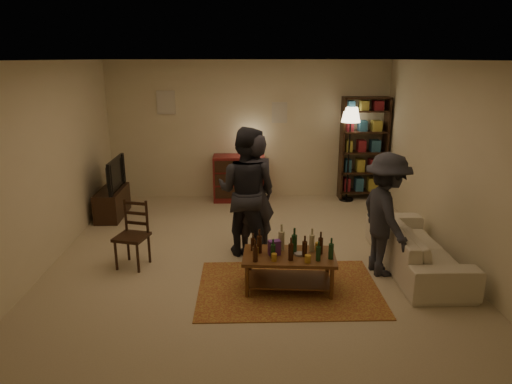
{
  "coord_description": "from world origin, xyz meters",
  "views": [
    {
      "loc": [
        -0.1,
        -5.99,
        2.73
      ],
      "look_at": [
        0.06,
        0.1,
        0.93
      ],
      "focal_mm": 32.0,
      "sensor_mm": 36.0,
      "label": 1
    }
  ],
  "objects_px": {
    "tv_stand": "(112,196)",
    "person_left": "(253,195)",
    "dining_chair": "(133,232)",
    "bookshelf": "(363,148)",
    "person_by_sofa": "(386,215)",
    "coffee_table": "(289,258)",
    "sofa": "(416,246)",
    "person_right": "(247,192)",
    "floor_lamp": "(351,122)",
    "dresser": "(239,177)"
  },
  "relations": [
    {
      "from": "tv_stand",
      "to": "person_left",
      "type": "height_order",
      "value": "person_left"
    },
    {
      "from": "dining_chair",
      "to": "bookshelf",
      "type": "xyz_separation_m",
      "value": [
        3.85,
        2.99,
        0.56
      ]
    },
    {
      "from": "person_by_sofa",
      "to": "tv_stand",
      "type": "bearing_deg",
      "value": 52.97
    },
    {
      "from": "coffee_table",
      "to": "person_by_sofa",
      "type": "xyz_separation_m",
      "value": [
        1.27,
        0.41,
        0.4
      ]
    },
    {
      "from": "dining_chair",
      "to": "person_by_sofa",
      "type": "xyz_separation_m",
      "value": [
        3.3,
        -0.33,
        0.33
      ]
    },
    {
      "from": "person_left",
      "to": "bookshelf",
      "type": "bearing_deg",
      "value": -150.01
    },
    {
      "from": "dining_chair",
      "to": "person_left",
      "type": "bearing_deg",
      "value": 28.01
    },
    {
      "from": "sofa",
      "to": "coffee_table",
      "type": "bearing_deg",
      "value": 107.36
    },
    {
      "from": "tv_stand",
      "to": "person_right",
      "type": "bearing_deg",
      "value": -34.61
    },
    {
      "from": "floor_lamp",
      "to": "coffee_table",
      "type": "bearing_deg",
      "value": -112.64
    },
    {
      "from": "tv_stand",
      "to": "dresser",
      "type": "height_order",
      "value": "dresser"
    },
    {
      "from": "tv_stand",
      "to": "dresser",
      "type": "bearing_deg",
      "value": 22.07
    },
    {
      "from": "floor_lamp",
      "to": "sofa",
      "type": "xyz_separation_m",
      "value": [
        0.27,
        -3.05,
        -1.26
      ]
    },
    {
      "from": "bookshelf",
      "to": "tv_stand",
      "type": "bearing_deg",
      "value": -168.2
    },
    {
      "from": "tv_stand",
      "to": "bookshelf",
      "type": "bearing_deg",
      "value": 11.8
    },
    {
      "from": "bookshelf",
      "to": "person_right",
      "type": "relative_size",
      "value": 1.1
    },
    {
      "from": "coffee_table",
      "to": "person_right",
      "type": "xyz_separation_m",
      "value": [
        -0.5,
        1.11,
        0.51
      ]
    },
    {
      "from": "coffee_table",
      "to": "tv_stand",
      "type": "xyz_separation_m",
      "value": [
        -2.88,
        2.75,
        -0.02
      ]
    },
    {
      "from": "sofa",
      "to": "person_right",
      "type": "bearing_deg",
      "value": 76.13
    },
    {
      "from": "dining_chair",
      "to": "person_left",
      "type": "xyz_separation_m",
      "value": [
        1.62,
        0.35,
        0.4
      ]
    },
    {
      "from": "floor_lamp",
      "to": "person_left",
      "type": "distance_m",
      "value": 3.22
    },
    {
      "from": "bookshelf",
      "to": "coffee_table",
      "type": "bearing_deg",
      "value": -115.92
    },
    {
      "from": "bookshelf",
      "to": "person_by_sofa",
      "type": "bearing_deg",
      "value": -99.34
    },
    {
      "from": "tv_stand",
      "to": "sofa",
      "type": "xyz_separation_m",
      "value": [
        4.64,
        -2.2,
        -0.08
      ]
    },
    {
      "from": "coffee_table",
      "to": "person_left",
      "type": "xyz_separation_m",
      "value": [
        -0.41,
        1.1,
        0.47
      ]
    },
    {
      "from": "dresser",
      "to": "person_by_sofa",
      "type": "height_order",
      "value": "person_by_sofa"
    },
    {
      "from": "floor_lamp",
      "to": "person_right",
      "type": "xyz_separation_m",
      "value": [
        -2.0,
        -2.49,
        -0.65
      ]
    },
    {
      "from": "person_left",
      "to": "person_right",
      "type": "bearing_deg",
      "value": -27.48
    },
    {
      "from": "sofa",
      "to": "bookshelf",
      "type": "bearing_deg",
      "value": -0.82
    },
    {
      "from": "dresser",
      "to": "bookshelf",
      "type": "relative_size",
      "value": 0.67
    },
    {
      "from": "sofa",
      "to": "dining_chair",
      "type": "bearing_deg",
      "value": 87.08
    },
    {
      "from": "bookshelf",
      "to": "sofa",
      "type": "bearing_deg",
      "value": -90.82
    },
    {
      "from": "dresser",
      "to": "floor_lamp",
      "type": "xyz_separation_m",
      "value": [
        2.13,
        -0.06,
        1.09
      ]
    },
    {
      "from": "tv_stand",
      "to": "sofa",
      "type": "relative_size",
      "value": 0.51
    },
    {
      "from": "person_left",
      "to": "coffee_table",
      "type": "bearing_deg",
      "value": 90.49
    },
    {
      "from": "dining_chair",
      "to": "floor_lamp",
      "type": "xyz_separation_m",
      "value": [
        3.53,
        2.86,
        1.09
      ]
    },
    {
      "from": "floor_lamp",
      "to": "person_right",
      "type": "distance_m",
      "value": 3.26
    },
    {
      "from": "dining_chair",
      "to": "coffee_table",
      "type": "bearing_deg",
      "value": -4.47
    },
    {
      "from": "dresser",
      "to": "floor_lamp",
      "type": "height_order",
      "value": "floor_lamp"
    },
    {
      "from": "dresser",
      "to": "person_left",
      "type": "height_order",
      "value": "person_left"
    },
    {
      "from": "person_by_sofa",
      "to": "bookshelf",
      "type": "bearing_deg",
      "value": -16.93
    },
    {
      "from": "floor_lamp",
      "to": "person_by_sofa",
      "type": "bearing_deg",
      "value": -94.19
    },
    {
      "from": "floor_lamp",
      "to": "person_by_sofa",
      "type": "height_order",
      "value": "floor_lamp"
    },
    {
      "from": "dining_chair",
      "to": "person_by_sofa",
      "type": "distance_m",
      "value": 3.33
    },
    {
      "from": "dining_chair",
      "to": "sofa",
      "type": "bearing_deg",
      "value": 12.79
    },
    {
      "from": "coffee_table",
      "to": "person_left",
      "type": "relative_size",
      "value": 0.66
    },
    {
      "from": "dining_chair",
      "to": "person_left",
      "type": "relative_size",
      "value": 0.52
    },
    {
      "from": "coffee_table",
      "to": "person_right",
      "type": "bearing_deg",
      "value": 114.23
    },
    {
      "from": "coffee_table",
      "to": "floor_lamp",
      "type": "distance_m",
      "value": 4.07
    },
    {
      "from": "coffee_table",
      "to": "floor_lamp",
      "type": "relative_size",
      "value": 0.63
    }
  ]
}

